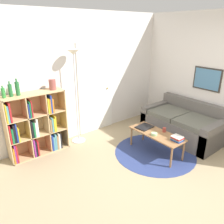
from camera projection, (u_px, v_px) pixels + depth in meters
The scene contains 16 objects.
ground_plane at pixel (170, 187), 3.31m from camera, with size 14.00×14.00×0.00m, color tan.
wall_back at pixel (84, 77), 4.62m from camera, with size 7.08×0.11×2.60m.
wall_right at pixel (191, 74), 4.90m from camera, with size 0.08×5.39×2.60m.
rug at pixel (155, 153), 4.23m from camera, with size 1.54×1.54×0.01m.
bookshelf at pixel (35, 126), 4.04m from camera, with size 1.08×0.34×1.19m.
floor_lamp at pixel (74, 71), 4.14m from camera, with size 0.28×0.28×1.90m.
couch at pixel (184, 124), 4.80m from camera, with size 0.94×1.64×0.76m.
coffee_table at pixel (156, 135), 4.12m from camera, with size 0.43×1.07×0.42m.
laptop at pixel (144, 127), 4.33m from camera, with size 0.35×0.28×0.02m.
bowl at pixel (154, 134), 4.01m from camera, with size 0.11×0.11×0.04m.
book_stack_on_table at pixel (177, 138), 3.81m from camera, with size 0.17×0.19×0.08m.
cup at pixel (164, 130), 4.13m from camera, with size 0.07×0.07×0.08m.
bottle_left at pixel (3, 93), 3.53m from camera, with size 0.06×0.06×0.21m.
bottle_middle at pixel (10, 90), 3.59m from camera, with size 0.06×0.06×0.26m.
bottle_right at pixel (17, 88), 3.66m from camera, with size 0.07×0.07×0.29m.
vase_on_shelf at pixel (52, 84), 4.01m from camera, with size 0.13×0.13×0.19m.
Camera 1 is at (-2.34, -1.56, 2.27)m, focal length 35.00 mm.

